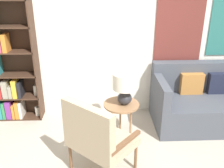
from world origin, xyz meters
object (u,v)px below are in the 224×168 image
at_px(bookshelf, 8,71).
at_px(couch, 206,102).
at_px(armchair, 96,135).
at_px(table_lamp, 125,85).
at_px(side_table, 121,107).

height_order(bookshelf, couch, bookshelf).
xyz_separation_m(bookshelf, armchair, (1.40, -1.41, -0.27)).
distance_m(armchair, table_lamp, 0.93).
relative_size(armchair, table_lamp, 2.11).
relative_size(armchair, couch, 0.59).
bearing_deg(side_table, bookshelf, 161.10).
bearing_deg(armchair, table_lamp, 63.91).
relative_size(bookshelf, couch, 1.14).
height_order(armchair, couch, armchair).
height_order(armchair, side_table, armchair).
distance_m(bookshelf, table_lamp, 1.90).
relative_size(couch, table_lamp, 3.58).
bearing_deg(bookshelf, couch, -5.08).
bearing_deg(side_table, table_lamp, -5.00).
height_order(bookshelf, table_lamp, bookshelf).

